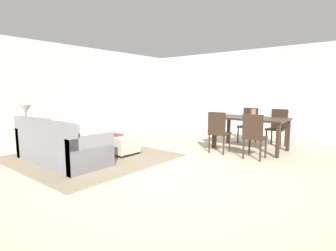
{
  "coord_description": "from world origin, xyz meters",
  "views": [
    {
      "loc": [
        2.67,
        -3.42,
        1.38
      ],
      "look_at": [
        -0.78,
        0.84,
        0.64
      ],
      "focal_mm": 27.69,
      "sensor_mm": 36.0,
      "label": 1
    }
  ],
  "objects_px": {
    "vase_centerpiece": "(253,113)",
    "table_lamp": "(25,110)",
    "ottoman_table": "(114,142)",
    "dining_chair_near_left": "(218,130)",
    "side_table": "(27,133)",
    "dining_chair_far_left": "(249,123)",
    "dining_table": "(251,121)",
    "dining_chair_near_right": "(254,134)",
    "book_on_ottoman": "(116,135)",
    "couch": "(60,147)",
    "dining_chair_far_right": "(278,125)"
  },
  "relations": [
    {
      "from": "vase_centerpiece",
      "to": "table_lamp",
      "type": "bearing_deg",
      "value": -138.44
    },
    {
      "from": "ottoman_table",
      "to": "dining_chair_near_left",
      "type": "distance_m",
      "value": 2.33
    },
    {
      "from": "ottoman_table",
      "to": "vase_centerpiece",
      "type": "height_order",
      "value": "vase_centerpiece"
    },
    {
      "from": "ottoman_table",
      "to": "side_table",
      "type": "bearing_deg",
      "value": -142.18
    },
    {
      "from": "dining_chair_far_left",
      "to": "dining_table",
      "type": "bearing_deg",
      "value": -65.87
    },
    {
      "from": "side_table",
      "to": "dining_chair_near_right",
      "type": "xyz_separation_m",
      "value": [
        4.17,
        2.59,
        0.09
      ]
    },
    {
      "from": "dining_chair_far_left",
      "to": "book_on_ottoman",
      "type": "height_order",
      "value": "dining_chair_far_left"
    },
    {
      "from": "table_lamp",
      "to": "dining_chair_far_left",
      "type": "relative_size",
      "value": 0.57
    },
    {
      "from": "couch",
      "to": "side_table",
      "type": "height_order",
      "value": "couch"
    },
    {
      "from": "dining_chair_far_right",
      "to": "vase_centerpiece",
      "type": "height_order",
      "value": "vase_centerpiece"
    },
    {
      "from": "dining_chair_near_right",
      "to": "dining_chair_near_left",
      "type": "bearing_deg",
      "value": 178.14
    },
    {
      "from": "dining_chair_far_right",
      "to": "vase_centerpiece",
      "type": "relative_size",
      "value": 4.6
    },
    {
      "from": "table_lamp",
      "to": "vase_centerpiece",
      "type": "bearing_deg",
      "value": 41.56
    },
    {
      "from": "dining_chair_near_left",
      "to": "dining_chair_near_right",
      "type": "bearing_deg",
      "value": -1.86
    },
    {
      "from": "dining_chair_far_left",
      "to": "dining_chair_far_right",
      "type": "xyz_separation_m",
      "value": [
        0.74,
        -0.0,
        0.0
      ]
    },
    {
      "from": "dining_table",
      "to": "book_on_ottoman",
      "type": "relative_size",
      "value": 6.14
    },
    {
      "from": "table_lamp",
      "to": "side_table",
      "type": "bearing_deg",
      "value": 180.0
    },
    {
      "from": "couch",
      "to": "dining_table",
      "type": "distance_m",
      "value": 4.19
    },
    {
      "from": "dining_chair_far_right",
      "to": "vase_centerpiece",
      "type": "bearing_deg",
      "value": -111.0
    },
    {
      "from": "side_table",
      "to": "book_on_ottoman",
      "type": "bearing_deg",
      "value": 34.98
    },
    {
      "from": "table_lamp",
      "to": "dining_chair_far_right",
      "type": "bearing_deg",
      "value": 45.54
    },
    {
      "from": "dining_chair_near_left",
      "to": "dining_chair_far_right",
      "type": "distance_m",
      "value": 1.8
    },
    {
      "from": "table_lamp",
      "to": "dining_chair_far_right",
      "type": "distance_m",
      "value": 5.95
    },
    {
      "from": "table_lamp",
      "to": "dining_chair_near_right",
      "type": "xyz_separation_m",
      "value": [
        4.17,
        2.59,
        -0.43
      ]
    },
    {
      "from": "couch",
      "to": "vase_centerpiece",
      "type": "relative_size",
      "value": 10.33
    },
    {
      "from": "dining_chair_far_left",
      "to": "book_on_ottoman",
      "type": "distance_m",
      "value": 3.54
    },
    {
      "from": "dining_table",
      "to": "dining_chair_far_right",
      "type": "distance_m",
      "value": 0.92
    },
    {
      "from": "dining_chair_near_left",
      "to": "dining_chair_near_right",
      "type": "relative_size",
      "value": 1.0
    },
    {
      "from": "side_table",
      "to": "dining_table",
      "type": "bearing_deg",
      "value": 42.08
    },
    {
      "from": "dining_table",
      "to": "book_on_ottoman",
      "type": "bearing_deg",
      "value": -133.3
    },
    {
      "from": "dining_chair_far_left",
      "to": "dining_chair_near_right",
      "type": "bearing_deg",
      "value": -65.09
    },
    {
      "from": "vase_centerpiece",
      "to": "book_on_ottoman",
      "type": "xyz_separation_m",
      "value": [
        -2.18,
        -2.24,
        -0.44
      ]
    },
    {
      "from": "side_table",
      "to": "dining_chair_near_left",
      "type": "xyz_separation_m",
      "value": [
        3.36,
        2.62,
        0.09
      ]
    },
    {
      "from": "couch",
      "to": "side_table",
      "type": "bearing_deg",
      "value": -178.55
    },
    {
      "from": "dining_chair_near_left",
      "to": "dining_chair_far_right",
      "type": "xyz_separation_m",
      "value": [
        0.79,
        1.61,
        0.0
      ]
    },
    {
      "from": "ottoman_table",
      "to": "dining_chair_near_left",
      "type": "height_order",
      "value": "dining_chair_near_left"
    },
    {
      "from": "couch",
      "to": "vase_centerpiece",
      "type": "height_order",
      "value": "vase_centerpiece"
    },
    {
      "from": "dining_table",
      "to": "dining_chair_near_left",
      "type": "relative_size",
      "value": 1.74
    },
    {
      "from": "dining_table",
      "to": "dining_chair_near_left",
      "type": "xyz_separation_m",
      "value": [
        -0.42,
        -0.79,
        -0.15
      ]
    },
    {
      "from": "dining_table",
      "to": "dining_chair_far_left",
      "type": "distance_m",
      "value": 0.91
    },
    {
      "from": "book_on_ottoman",
      "to": "side_table",
      "type": "bearing_deg",
      "value": -145.02
    },
    {
      "from": "side_table",
      "to": "dining_chair_far_right",
      "type": "distance_m",
      "value": 5.93
    },
    {
      "from": "ottoman_table",
      "to": "dining_chair_far_left",
      "type": "relative_size",
      "value": 1.23
    },
    {
      "from": "ottoman_table",
      "to": "couch",
      "type": "bearing_deg",
      "value": -100.26
    },
    {
      "from": "dining_chair_far_right",
      "to": "book_on_ottoman",
      "type": "height_order",
      "value": "dining_chair_far_right"
    },
    {
      "from": "dining_chair_far_left",
      "to": "vase_centerpiece",
      "type": "xyz_separation_m",
      "value": [
        0.42,
        -0.84,
        0.34
      ]
    },
    {
      "from": "couch",
      "to": "side_table",
      "type": "relative_size",
      "value": 3.82
    },
    {
      "from": "ottoman_table",
      "to": "dining_chair_near_right",
      "type": "xyz_separation_m",
      "value": [
        2.63,
        1.4,
        0.29
      ]
    },
    {
      "from": "side_table",
      "to": "vase_centerpiece",
      "type": "xyz_separation_m",
      "value": [
        3.83,
        3.4,
        0.43
      ]
    },
    {
      "from": "dining_chair_near_right",
      "to": "dining_chair_far_right",
      "type": "bearing_deg",
      "value": 90.65
    }
  ]
}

